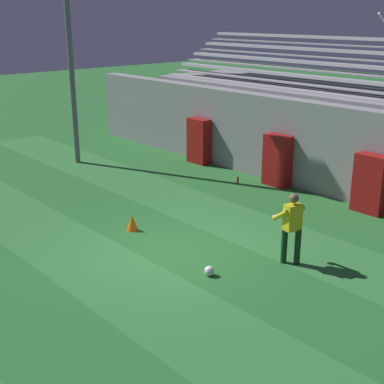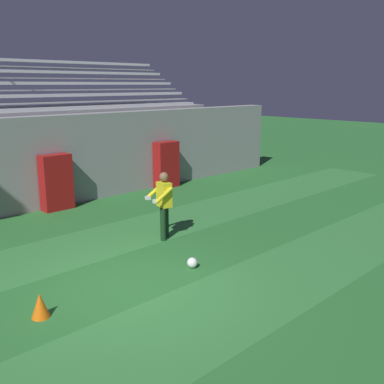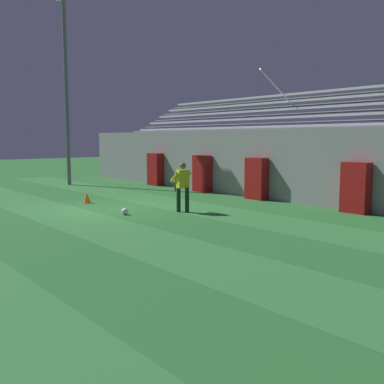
% 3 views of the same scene
% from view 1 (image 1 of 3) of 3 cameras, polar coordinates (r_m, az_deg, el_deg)
% --- Properties ---
extents(ground_plane, '(80.00, 80.00, 0.00)m').
position_cam_1_polar(ground_plane, '(12.80, -2.39, -6.42)').
color(ground_plane, '#286B2D').
extents(turf_stripe_mid, '(28.00, 2.14, 0.01)m').
position_cam_1_polar(turf_stripe_mid, '(11.90, -8.83, -8.67)').
color(turf_stripe_mid, '#337A38').
rests_on(turf_stripe_mid, ground).
extents(turf_stripe_far, '(28.00, 2.14, 0.01)m').
position_cam_1_polar(turf_stripe_far, '(14.43, 5.52, -3.51)').
color(turf_stripe_far, '#337A38').
rests_on(turf_stripe_far, ground).
extents(back_wall, '(24.00, 0.60, 2.80)m').
position_cam_1_polar(back_wall, '(16.98, 14.74, 4.30)').
color(back_wall, gray).
rests_on(back_wall, ground).
extents(padding_pillar_gate_left, '(0.92, 0.44, 1.69)m').
position_cam_1_polar(padding_pillar_gate_left, '(17.64, 9.07, 3.34)').
color(padding_pillar_gate_left, maroon).
rests_on(padding_pillar_gate_left, ground).
extents(padding_pillar_gate_right, '(0.92, 0.44, 1.69)m').
position_cam_1_polar(padding_pillar_gate_right, '(15.84, 18.48, 0.84)').
color(padding_pillar_gate_right, maroon).
rests_on(padding_pillar_gate_right, ground).
extents(padding_pillar_far_left, '(0.92, 0.44, 1.69)m').
position_cam_1_polar(padding_pillar_far_left, '(20.15, 0.74, 5.46)').
color(padding_pillar_far_left, maroon).
rests_on(padding_pillar_far_left, ground).
extents(bleacher_stand, '(18.00, 4.05, 5.43)m').
position_cam_1_polar(bleacher_stand, '(18.92, 18.75, 5.67)').
color(bleacher_stand, gray).
rests_on(bleacher_stand, ground).
extents(goalkeeper, '(0.64, 0.65, 1.67)m').
position_cam_1_polar(goalkeeper, '(12.09, 10.59, -3.36)').
color(goalkeeper, '#143319').
rests_on(goalkeeper, ground).
extents(soccer_ball, '(0.22, 0.22, 0.22)m').
position_cam_1_polar(soccer_ball, '(11.67, 1.87, -8.40)').
color(soccer_ball, white).
rests_on(soccer_ball, ground).
extents(traffic_cone, '(0.30, 0.30, 0.42)m').
position_cam_1_polar(traffic_cone, '(14.05, -6.40, -3.26)').
color(traffic_cone, orange).
rests_on(traffic_cone, ground).
extents(water_bottle, '(0.07, 0.07, 0.24)m').
position_cam_1_polar(water_bottle, '(17.81, 4.90, 1.22)').
color(water_bottle, red).
rests_on(water_bottle, ground).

